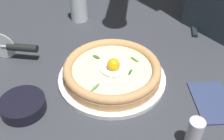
{
  "coord_description": "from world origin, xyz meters",
  "views": [
    {
      "loc": [
        0.28,
        -0.46,
        0.48
      ],
      "look_at": [
        -0.04,
        -0.02,
        0.03
      ],
      "focal_mm": 42.42,
      "sensor_mm": 36.0,
      "label": 1
    }
  ],
  "objects_px": {
    "folded_napkin": "(213,101)",
    "pepper_shaker": "(194,134)",
    "side_bowl": "(23,105)",
    "drinking_glass": "(79,8)",
    "pizza": "(112,70)",
    "pizza_cutter": "(15,47)",
    "table_knife": "(193,25)"
  },
  "relations": [
    {
      "from": "folded_napkin",
      "to": "pepper_shaker",
      "type": "bearing_deg",
      "value": -87.76
    },
    {
      "from": "side_bowl",
      "to": "drinking_glass",
      "type": "bearing_deg",
      "value": 114.19
    },
    {
      "from": "pizza",
      "to": "drinking_glass",
      "type": "distance_m",
      "value": 0.35
    },
    {
      "from": "pizza_cutter",
      "to": "drinking_glass",
      "type": "relative_size",
      "value": 1.27
    },
    {
      "from": "table_knife",
      "to": "drinking_glass",
      "type": "distance_m",
      "value": 0.41
    },
    {
      "from": "drinking_glass",
      "to": "folded_napkin",
      "type": "height_order",
      "value": "drinking_glass"
    },
    {
      "from": "drinking_glass",
      "to": "pizza_cutter",
      "type": "bearing_deg",
      "value": -87.88
    },
    {
      "from": "side_bowl",
      "to": "drinking_glass",
      "type": "xyz_separation_m",
      "value": [
        -0.18,
        0.41,
        0.03
      ]
    },
    {
      "from": "drinking_glass",
      "to": "pizza",
      "type": "bearing_deg",
      "value": -34.25
    },
    {
      "from": "side_bowl",
      "to": "folded_napkin",
      "type": "xyz_separation_m",
      "value": [
        0.36,
        0.29,
        -0.01
      ]
    },
    {
      "from": "table_knife",
      "to": "folded_napkin",
      "type": "xyz_separation_m",
      "value": [
        0.18,
        -0.32,
        0.0
      ]
    },
    {
      "from": "pizza",
      "to": "side_bowl",
      "type": "xyz_separation_m",
      "value": [
        -0.11,
        -0.21,
        -0.02
      ]
    },
    {
      "from": "side_bowl",
      "to": "table_knife",
      "type": "distance_m",
      "value": 0.63
    },
    {
      "from": "table_knife",
      "to": "folded_napkin",
      "type": "relative_size",
      "value": 1.45
    },
    {
      "from": "pizza_cutter",
      "to": "drinking_glass",
      "type": "bearing_deg",
      "value": 92.12
    },
    {
      "from": "pizza_cutter",
      "to": "drinking_glass",
      "type": "xyz_separation_m",
      "value": [
        -0.01,
        0.29,
        0.0
      ]
    },
    {
      "from": "side_bowl",
      "to": "drinking_glass",
      "type": "height_order",
      "value": "drinking_glass"
    },
    {
      "from": "side_bowl",
      "to": "drinking_glass",
      "type": "distance_m",
      "value": 0.45
    },
    {
      "from": "pizza",
      "to": "folded_napkin",
      "type": "distance_m",
      "value": 0.26
    },
    {
      "from": "pizza_cutter",
      "to": "pizza",
      "type": "bearing_deg",
      "value": 17.99
    },
    {
      "from": "folded_napkin",
      "to": "pepper_shaker",
      "type": "xyz_separation_m",
      "value": [
        0.01,
        -0.15,
        0.03
      ]
    },
    {
      "from": "pizza",
      "to": "pizza_cutter",
      "type": "relative_size",
      "value": 1.86
    },
    {
      "from": "side_bowl",
      "to": "pizza_cutter",
      "type": "height_order",
      "value": "pizza_cutter"
    },
    {
      "from": "pizza_cutter",
      "to": "folded_napkin",
      "type": "height_order",
      "value": "pizza_cutter"
    },
    {
      "from": "pizza_cutter",
      "to": "folded_napkin",
      "type": "bearing_deg",
      "value": 17.5
    },
    {
      "from": "pizza",
      "to": "pepper_shaker",
      "type": "distance_m",
      "value": 0.27
    },
    {
      "from": "side_bowl",
      "to": "table_knife",
      "type": "xyz_separation_m",
      "value": [
        0.17,
        0.61,
        -0.01
      ]
    },
    {
      "from": "pizza",
      "to": "pepper_shaker",
      "type": "height_order",
      "value": "pepper_shaker"
    },
    {
      "from": "side_bowl",
      "to": "table_knife",
      "type": "height_order",
      "value": "side_bowl"
    },
    {
      "from": "side_bowl",
      "to": "pepper_shaker",
      "type": "distance_m",
      "value": 0.39
    },
    {
      "from": "pizza",
      "to": "drinking_glass",
      "type": "relative_size",
      "value": 2.36
    },
    {
      "from": "pizza",
      "to": "side_bowl",
      "type": "distance_m",
      "value": 0.24
    }
  ]
}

